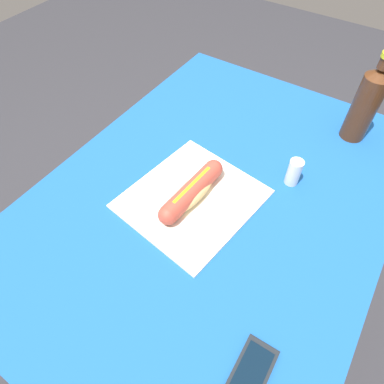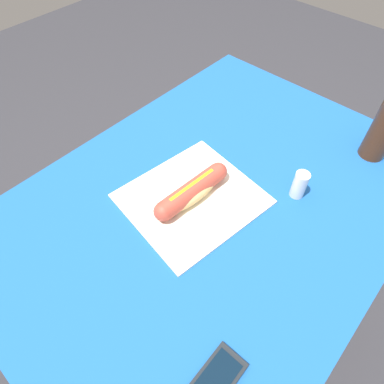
% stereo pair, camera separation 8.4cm
% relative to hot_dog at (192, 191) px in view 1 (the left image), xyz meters
% --- Properties ---
extents(ground_plane, '(6.00, 6.00, 0.00)m').
position_rel_hot_dog_xyz_m(ground_plane, '(-0.05, 0.04, -0.80)').
color(ground_plane, '#2D2D33').
rests_on(ground_plane, ground).
extents(dining_table, '(1.15, 0.83, 0.77)m').
position_rel_hot_dog_xyz_m(dining_table, '(-0.05, 0.04, -0.18)').
color(dining_table, brown).
rests_on(dining_table, ground).
extents(paper_wrapper, '(0.36, 0.33, 0.01)m').
position_rel_hot_dog_xyz_m(paper_wrapper, '(-0.00, 0.00, -0.03)').
color(paper_wrapper, silver).
rests_on(paper_wrapper, dining_table).
extents(hot_dog, '(0.23, 0.07, 0.05)m').
position_rel_hot_dog_xyz_m(hot_dog, '(0.00, 0.00, 0.00)').
color(hot_dog, '#E5BC75').
rests_on(hot_dog, paper_wrapper).
extents(cell_phone, '(0.12, 0.06, 0.01)m').
position_rel_hot_dog_xyz_m(cell_phone, '(0.28, 0.31, -0.03)').
color(cell_phone, black).
rests_on(cell_phone, dining_table).
extents(soda_bottle, '(0.07, 0.07, 0.26)m').
position_rel_hot_dog_xyz_m(soda_bottle, '(-0.47, 0.27, 0.08)').
color(soda_bottle, '#4C2814').
rests_on(soda_bottle, dining_table).
extents(salt_shaker, '(0.04, 0.04, 0.08)m').
position_rel_hot_dog_xyz_m(salt_shaker, '(-0.19, 0.19, 0.01)').
color(salt_shaker, silver).
rests_on(salt_shaker, dining_table).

